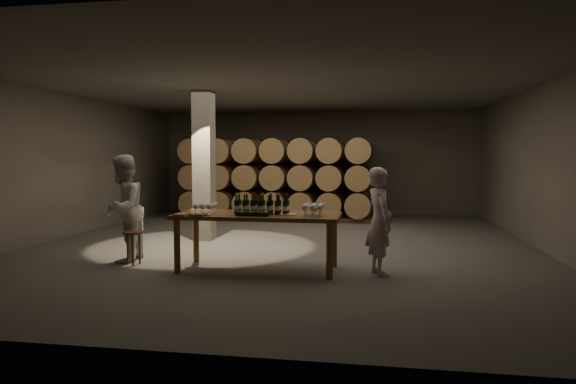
% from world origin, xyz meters
% --- Properties ---
extents(room, '(12.00, 12.00, 12.00)m').
position_xyz_m(room, '(-1.80, 0.20, 1.60)').
color(room, '#595753').
rests_on(room, ground).
extents(tasting_table, '(2.60, 1.10, 0.90)m').
position_xyz_m(tasting_table, '(0.00, -2.50, 0.80)').
color(tasting_table, brown).
rests_on(tasting_table, ground).
extents(barrel_stack_back, '(5.48, 0.95, 2.31)m').
position_xyz_m(barrel_stack_back, '(-0.96, 5.20, 1.20)').
color(barrel_stack_back, '#54341C').
rests_on(barrel_stack_back, ground).
extents(barrel_stack_front, '(5.48, 0.95, 2.31)m').
position_xyz_m(barrel_stack_front, '(-0.96, 3.80, 1.20)').
color(barrel_stack_front, '#54341C').
rests_on(barrel_stack_front, ground).
extents(bottle_cluster, '(0.86, 0.23, 0.32)m').
position_xyz_m(bottle_cluster, '(0.07, -2.52, 1.02)').
color(bottle_cluster, black).
rests_on(bottle_cluster, tasting_table).
extents(lying_bottles, '(0.59, 0.07, 0.07)m').
position_xyz_m(lying_bottles, '(0.00, -2.85, 0.94)').
color(lying_bottles, black).
rests_on(lying_bottles, tasting_table).
extents(glass_cluster_left, '(0.30, 0.41, 0.17)m').
position_xyz_m(glass_cluster_left, '(-0.80, -2.65, 1.02)').
color(glass_cluster_left, silver).
rests_on(glass_cluster_left, tasting_table).
extents(glass_cluster_right, '(0.31, 0.42, 0.18)m').
position_xyz_m(glass_cluster_right, '(0.90, -2.61, 1.03)').
color(glass_cluster_right, silver).
rests_on(glass_cluster_right, tasting_table).
extents(plate, '(0.28, 0.28, 0.02)m').
position_xyz_m(plate, '(0.50, -2.57, 0.91)').
color(plate, white).
rests_on(plate, tasting_table).
extents(notebook_near, '(0.23, 0.18, 0.03)m').
position_xyz_m(notebook_near, '(-0.84, -2.93, 0.92)').
color(notebook_near, brown).
rests_on(notebook_near, tasting_table).
extents(notebook_corner, '(0.21, 0.26, 0.02)m').
position_xyz_m(notebook_corner, '(-1.11, -2.90, 0.91)').
color(notebook_corner, brown).
rests_on(notebook_corner, tasting_table).
extents(pen, '(0.13, 0.03, 0.01)m').
position_xyz_m(pen, '(-0.72, -2.90, 0.91)').
color(pen, black).
rests_on(pen, tasting_table).
extents(stool, '(0.34, 0.34, 0.56)m').
position_xyz_m(stool, '(-2.13, -2.49, 0.46)').
color(stool, '#54341C').
rests_on(stool, ground).
extents(person_man, '(0.58, 0.70, 1.64)m').
position_xyz_m(person_man, '(1.90, -2.51, 0.82)').
color(person_man, silver).
rests_on(person_man, ground).
extents(person_woman, '(0.76, 0.94, 1.84)m').
position_xyz_m(person_woman, '(-2.42, -2.24, 0.92)').
color(person_woman, silver).
rests_on(person_woman, ground).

